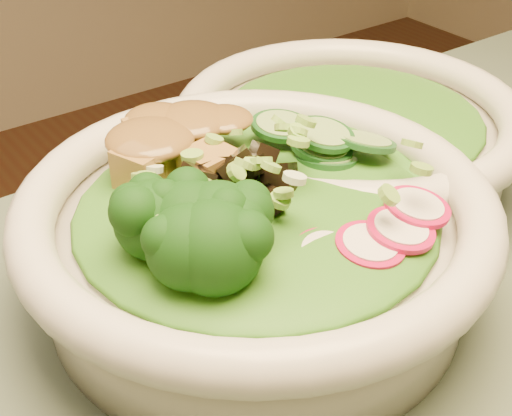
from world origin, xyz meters
TOP-DOWN VIEW (x-y plane):
  - salad_bowl at (-0.16, 0.19)m, footprint 0.30×0.30m
  - side_bowl at (-0.02, 0.26)m, footprint 0.28×0.28m
  - lettuce_bed at (-0.16, 0.19)m, footprint 0.23×0.23m
  - side_lettuce at (-0.02, 0.26)m, footprint 0.19×0.19m
  - broccoli_florets at (-0.23, 0.17)m, footprint 0.10×0.08m
  - radish_slices at (-0.14, 0.12)m, footprint 0.13×0.05m
  - cucumber_slices at (-0.09, 0.21)m, footprint 0.08×0.08m
  - mushroom_heap at (-0.17, 0.20)m, footprint 0.08×0.08m
  - tofu_cubes at (-0.18, 0.26)m, footprint 0.11×0.07m
  - peanut_sauce at (-0.18, 0.26)m, footprint 0.08×0.06m
  - scallion_garnish at (-0.16, 0.19)m, footprint 0.22×0.22m

SIDE VIEW (x-z plane):
  - side_bowl at x=-0.02m, z-range 0.75..0.83m
  - salad_bowl at x=-0.16m, z-range 0.75..0.83m
  - side_lettuce at x=-0.02m, z-range 0.80..0.82m
  - lettuce_bed at x=-0.16m, z-range 0.80..0.83m
  - radish_slices at x=-0.14m, z-range 0.81..0.83m
  - cucumber_slices at x=-0.09m, z-range 0.81..0.85m
  - tofu_cubes at x=-0.18m, z-range 0.81..0.85m
  - mushroom_heap at x=-0.17m, z-range 0.81..0.86m
  - broccoli_florets at x=-0.23m, z-range 0.81..0.86m
  - scallion_garnish at x=-0.16m, z-range 0.83..0.86m
  - peanut_sauce at x=-0.18m, z-range 0.84..0.85m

